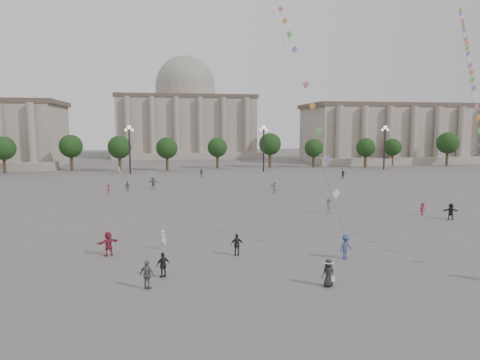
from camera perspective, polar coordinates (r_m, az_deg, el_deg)
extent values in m
plane|color=#524F4D|center=(28.83, 4.99, -13.33)|extent=(360.00, 360.00, 0.00)
cube|color=gray|center=(146.28, 24.49, 5.52)|extent=(80.00, 22.00, 16.00)
cube|color=#50453B|center=(146.41, 24.66, 8.88)|extent=(81.60, 22.44, 1.20)
cube|color=gray|center=(135.99, 27.41, 2.35)|extent=(84.00, 4.00, 2.00)
cube|color=gray|center=(156.31, -7.20, 6.86)|extent=(46.00, 30.00, 20.00)
cube|color=#50453B|center=(156.67, -7.26, 10.74)|extent=(46.92, 30.60, 1.20)
cube|color=gray|center=(139.61, -6.84, 3.17)|extent=(48.30, 4.00, 2.00)
cylinder|color=gray|center=(156.81, -7.27, 11.43)|extent=(21.00, 21.00, 5.00)
sphere|color=gray|center=(157.03, -7.29, 12.34)|extent=(21.00, 21.00, 21.00)
cylinder|color=#35281A|center=(110.20, -28.23, 1.81)|extent=(0.70, 0.70, 3.52)
sphere|color=black|center=(109.99, -28.34, 3.72)|extent=(5.12, 5.12, 5.12)
cylinder|color=#35281A|center=(106.99, -22.13, 2.00)|extent=(0.70, 0.70, 3.52)
sphere|color=black|center=(106.77, -22.21, 3.97)|extent=(5.12, 5.12, 5.12)
cylinder|color=#35281A|center=(105.06, -15.72, 2.17)|extent=(0.70, 0.70, 3.52)
sphere|color=black|center=(104.84, -15.78, 4.17)|extent=(5.12, 5.12, 5.12)
cylinder|color=#35281A|center=(104.48, -9.16, 2.31)|extent=(0.70, 0.70, 3.52)
sphere|color=black|center=(104.26, -9.20, 4.33)|extent=(5.12, 5.12, 5.12)
cylinder|color=#35281A|center=(105.27, -2.61, 2.43)|extent=(0.70, 0.70, 3.52)
sphere|color=black|center=(105.05, -2.62, 4.43)|extent=(5.12, 5.12, 5.12)
cylinder|color=#35281A|center=(107.41, 3.76, 2.51)|extent=(0.70, 0.70, 3.52)
sphere|color=black|center=(107.19, 3.78, 4.47)|extent=(5.12, 5.12, 5.12)
cylinder|color=#35281A|center=(110.81, 9.82, 2.56)|extent=(0.70, 0.70, 3.52)
sphere|color=black|center=(110.60, 9.85, 4.46)|extent=(5.12, 5.12, 5.12)
cylinder|color=#35281A|center=(115.37, 15.45, 2.58)|extent=(0.70, 0.70, 3.52)
sphere|color=black|center=(115.17, 15.51, 4.40)|extent=(5.12, 5.12, 5.12)
cylinder|color=#35281A|center=(120.95, 20.61, 2.57)|extent=(0.70, 0.70, 3.52)
sphere|color=black|center=(120.76, 20.68, 4.31)|extent=(5.12, 5.12, 5.12)
cylinder|color=#35281A|center=(127.42, 25.28, 2.55)|extent=(0.70, 0.70, 3.52)
sphere|color=black|center=(127.24, 25.36, 4.20)|extent=(5.12, 5.12, 5.12)
cylinder|color=#262628|center=(96.62, -14.50, 3.74)|extent=(0.36, 0.36, 10.00)
sphere|color=#FFE5B2|center=(96.49, -14.59, 6.82)|extent=(0.90, 0.90, 0.90)
sphere|color=#FFE5B2|center=(96.55, -15.00, 6.46)|extent=(0.60, 0.60, 0.60)
sphere|color=#FFE5B2|center=(96.43, -14.16, 6.48)|extent=(0.60, 0.60, 0.60)
cylinder|color=#262628|center=(98.75, 3.16, 4.01)|extent=(0.36, 0.36, 10.00)
sphere|color=#FFE5B2|center=(98.63, 3.18, 7.03)|extent=(0.90, 0.90, 0.90)
sphere|color=#FFE5B2|center=(98.47, 2.78, 6.68)|extent=(0.60, 0.60, 0.60)
sphere|color=#FFE5B2|center=(98.78, 3.58, 6.68)|extent=(0.60, 0.60, 0.60)
cylinder|color=#262628|center=(109.40, 18.71, 3.94)|extent=(0.36, 0.36, 10.00)
sphere|color=#FFE5B2|center=(109.29, 18.81, 6.66)|extent=(0.90, 0.90, 0.90)
sphere|color=#FFE5B2|center=(108.96, 18.48, 6.36)|extent=(0.60, 0.60, 0.60)
sphere|color=#FFE5B2|center=(109.62, 19.12, 6.34)|extent=(0.60, 0.60, 0.60)
imported|color=#31506F|center=(87.99, -5.19, 0.95)|extent=(1.11, 0.74, 1.76)
imported|color=black|center=(52.31, 26.28, -3.79)|extent=(1.76, 0.93, 1.81)
imported|color=white|center=(83.64, -11.77, 0.56)|extent=(1.23, 1.80, 1.87)
imported|color=slate|center=(51.44, 11.75, -3.35)|extent=(1.37, 1.03, 1.87)
imported|color=beige|center=(66.66, 4.63, -0.88)|extent=(1.71, 1.61, 1.92)
imported|color=maroon|center=(53.64, 23.17, -3.56)|extent=(1.08, 0.82, 1.48)
imported|color=black|center=(88.57, 13.57, 0.75)|extent=(1.36, 1.28, 1.53)
imported|color=silver|center=(94.89, -15.76, 1.14)|extent=(0.73, 0.74, 1.72)
imported|color=slate|center=(72.93, -11.49, -0.36)|extent=(1.77, 0.82, 1.83)
imported|color=white|center=(36.19, -10.21, -7.84)|extent=(0.71, 0.67, 1.63)
imported|color=#58575C|center=(69.60, -14.80, -0.86)|extent=(0.99, 0.43, 1.67)
imported|color=#972941|center=(68.41, -17.10, -1.14)|extent=(0.84, 1.09, 1.49)
imported|color=#232228|center=(33.94, -0.40, -8.63)|extent=(1.03, 0.45, 1.75)
imported|color=#9A2A40|center=(35.44, -17.15, -8.10)|extent=(1.83, 1.45, 1.94)
imported|color=slate|center=(27.77, -12.25, -12.25)|extent=(1.14, 0.98, 1.84)
imported|color=black|center=(29.66, -10.20, -11.08)|extent=(1.08, 0.83, 1.71)
imported|color=#374D7C|center=(34.02, 13.92, -8.62)|extent=(1.45, 1.23, 1.94)
imported|color=black|center=(28.16, 11.70, -12.05)|extent=(0.96, 0.73, 1.76)
cone|color=white|center=(27.93, 11.74, -10.62)|extent=(0.52, 0.52, 0.14)
cylinder|color=white|center=(27.95, 11.73, -10.73)|extent=(0.60, 0.60, 0.02)
cube|color=white|center=(28.23, 12.28, -12.73)|extent=(0.22, 0.10, 0.35)
cylinder|color=#3F3F3F|center=(62.51, 4.15, 22.29)|extent=(0.02, 0.02, 76.04)
cube|color=white|center=(35.33, 12.73, -1.75)|extent=(0.76, 0.25, 0.76)
cube|color=#9161C3|center=(37.18, 11.60, 2.75)|extent=(0.76, 0.25, 0.76)
cube|color=#53AE50|center=(39.25, 10.57, 6.51)|extent=(0.76, 0.25, 0.76)
cube|color=orange|center=(41.48, 9.63, 9.70)|extent=(0.76, 0.25, 0.76)
cube|color=#B96283|center=(43.83, 8.77, 12.46)|extent=(0.76, 0.25, 0.76)
cube|color=white|center=(46.27, 7.99, 14.84)|extent=(0.76, 0.25, 0.76)
cube|color=#9161C3|center=(48.77, 7.27, 16.92)|extent=(0.76, 0.25, 0.76)
cube|color=#53AE50|center=(51.34, 6.60, 18.74)|extent=(0.76, 0.25, 0.76)
cube|color=orange|center=(53.94, 5.99, 20.34)|extent=(0.76, 0.25, 0.76)
cube|color=#B96283|center=(56.58, 5.42, 21.77)|extent=(0.76, 0.25, 0.76)
cylinder|color=#3F3F3F|center=(60.86, 28.22, 12.15)|extent=(0.02, 0.02, 65.10)
cube|color=#53AE50|center=(44.49, 29.36, 5.80)|extent=(0.76, 0.25, 0.76)
cube|color=orange|center=(46.64, 29.18, 7.25)|extent=(0.76, 0.25, 0.76)
cube|color=#B96283|center=(48.81, 29.02, 8.54)|extent=(0.76, 0.25, 0.76)
cube|color=white|center=(51.00, 28.87, 9.69)|extent=(0.76, 0.25, 0.76)
cube|color=#9161C3|center=(53.21, 28.73, 10.74)|extent=(0.76, 0.25, 0.76)
cube|color=#53AE50|center=(55.44, 28.60, 11.68)|extent=(0.76, 0.25, 0.76)
cube|color=orange|center=(57.68, 28.48, 12.53)|extent=(0.76, 0.25, 0.76)
cube|color=#B96283|center=(59.93, 28.36, 13.31)|extent=(0.76, 0.25, 0.76)
cube|color=white|center=(62.18, 28.25, 14.02)|extent=(0.76, 0.25, 0.76)
cube|color=#9161C3|center=(64.45, 28.15, 14.67)|extent=(0.76, 0.25, 0.76)
cube|color=#53AE50|center=(66.72, 28.06, 15.26)|extent=(0.76, 0.25, 0.76)
cube|color=orange|center=(69.00, 27.97, 15.81)|extent=(0.76, 0.25, 0.76)
cube|color=#B96283|center=(71.28, 27.88, 16.32)|extent=(0.76, 0.25, 0.76)
cube|color=white|center=(73.56, 27.80, 16.79)|extent=(0.76, 0.25, 0.76)
cube|color=#9161C3|center=(75.85, 27.73, 17.23)|extent=(0.76, 0.25, 0.76)
cube|color=#53AE50|center=(78.14, 27.65, 17.63)|extent=(0.76, 0.25, 0.76)
cube|color=orange|center=(80.43, 27.58, 18.01)|extent=(0.76, 0.25, 0.76)
cube|color=#B96283|center=(82.73, 27.52, 18.36)|extent=(0.76, 0.25, 0.76)
cube|color=white|center=(85.03, 27.46, 18.69)|extent=(0.76, 0.25, 0.76)
cube|color=#9161C3|center=(87.32, 27.40, 19.00)|extent=(0.76, 0.25, 0.76)
cube|color=#53AE50|center=(89.62, 27.34, 19.28)|extent=(0.76, 0.25, 0.76)
cube|color=orange|center=(91.92, 27.28, 19.55)|extent=(0.76, 0.25, 0.76)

